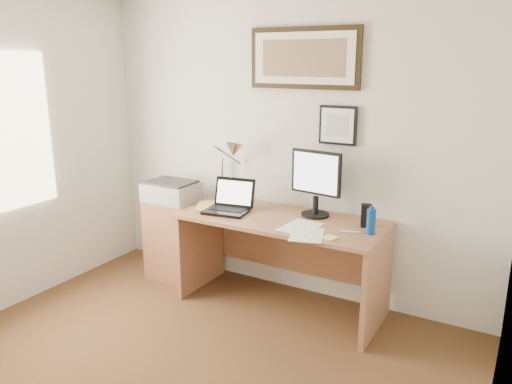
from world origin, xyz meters
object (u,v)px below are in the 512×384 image
Objects in this scene: book at (197,207)px; desk at (286,243)px; water_bottle at (371,222)px; printer at (171,191)px; lcd_monitor at (316,180)px; side_cabinet at (178,239)px; laptop at (229,205)px.

book reaches higher than desk.
printer is (-1.81, 0.03, -0.02)m from water_bottle.
lcd_monitor reaches higher than printer.
printer reaches higher than side_cabinet.
water_bottle reaches higher than book.
side_cabinet is 1.08m from desk.
book reaches higher than side_cabinet.
lcd_monitor is (0.94, 0.28, 0.28)m from book.
book is 0.64× the size of printer.
side_cabinet is 1.66× the size of printer.
laptop is at bearing 9.33° from book.
side_cabinet is 1.84m from water_bottle.
printer reaches higher than desk.
desk is at bearing 17.60° from laptop.
laptop reaches higher than desk.
lcd_monitor is at bearing 22.91° from desk.
desk is at bearing 14.43° from book.
side_cabinet is 2.61× the size of book.
lcd_monitor is (0.65, 0.23, 0.23)m from laptop.
lcd_monitor reaches higher than book.
side_cabinet is at bearing -178.11° from desk.
water_bottle is at bearing -20.44° from lcd_monitor.
water_bottle reaches higher than printer.
laptop reaches higher than printer.
water_bottle is at bearing -1.03° from printer.
lcd_monitor is at bearing 6.83° from printer.
book is 0.80m from desk.
desk is at bearing 171.83° from water_bottle.
printer is at bearing 173.70° from laptop.
printer reaches higher than book.
laptop reaches higher than side_cabinet.
water_bottle is 0.49× the size of laptop.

